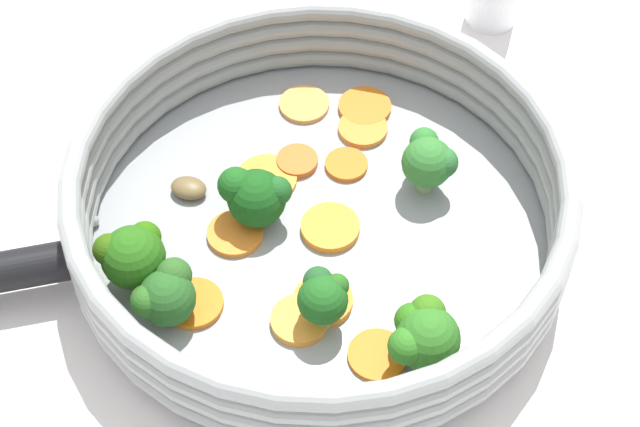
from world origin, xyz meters
name	(u,v)px	position (x,y,z in m)	size (l,w,h in m)	color
ground_plane	(320,240)	(0.00, 0.00, 0.00)	(4.00, 4.00, 0.00)	white
skillet	(320,233)	(0.00, 0.00, 0.01)	(0.32, 0.32, 0.01)	#939699
skillet_rim_wall	(320,199)	(0.00, 0.00, 0.05)	(0.34, 0.34, 0.06)	#999C9C
skillet_rivet_left	(93,221)	(-0.14, 0.07, 0.02)	(0.01, 0.01, 0.01)	#92969D
skillet_rivet_right	(103,308)	(-0.16, 0.00, 0.02)	(0.01, 0.01, 0.01)	gray
carrot_slice_0	(346,165)	(0.04, 0.04, 0.02)	(0.03, 0.03, 0.00)	orange
carrot_slice_1	(194,304)	(-0.10, -0.02, 0.02)	(0.04, 0.04, 0.00)	orange
carrot_slice_2	(299,320)	(-0.04, -0.06, 0.02)	(0.04, 0.04, 0.01)	orange
carrot_slice_3	(377,355)	(-0.01, -0.11, 0.02)	(0.04, 0.04, 0.00)	orange
carrot_slice_4	(330,228)	(0.01, -0.01, 0.02)	(0.04, 0.04, 0.01)	orange
carrot_slice_5	(266,179)	(-0.02, 0.05, 0.02)	(0.04, 0.04, 0.00)	orange
carrot_slice_6	(297,161)	(0.01, 0.06, 0.02)	(0.03, 0.03, 0.01)	orange
carrot_slice_7	(304,104)	(0.04, 0.11, 0.02)	(0.04, 0.04, 0.00)	#F29140
carrot_slice_8	(323,301)	(-0.02, -0.06, 0.02)	(0.04, 0.04, 0.01)	orange
carrot_slice_9	(363,128)	(0.07, 0.07, 0.02)	(0.04, 0.04, 0.00)	orange
carrot_slice_10	(365,107)	(0.08, 0.09, 0.02)	(0.04, 0.04, 0.00)	orange
carrot_slice_11	(235,234)	(-0.06, 0.02, 0.02)	(0.04, 0.04, 0.00)	orange
broccoli_floret_0	(423,335)	(0.01, -0.12, 0.04)	(0.05, 0.05, 0.04)	#5E854B
broccoli_floret_1	(427,158)	(0.08, 0.00, 0.04)	(0.04, 0.04, 0.05)	#85A66D
broccoli_floret_2	(132,255)	(-0.13, 0.01, 0.04)	(0.05, 0.04, 0.05)	#8EB665
broccoli_floret_3	(323,297)	(-0.03, -0.07, 0.04)	(0.03, 0.04, 0.04)	#87AD6A
broccoli_floret_4	(255,196)	(-0.04, 0.03, 0.04)	(0.05, 0.04, 0.05)	#7E965F
broccoli_floret_5	(164,295)	(-0.12, -0.02, 0.04)	(0.04, 0.04, 0.04)	#7A9C5C
mushroom_piece_0	(189,188)	(-0.07, 0.07, 0.02)	(0.03, 0.02, 0.01)	brown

